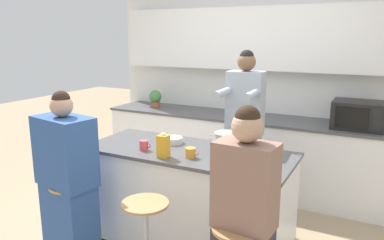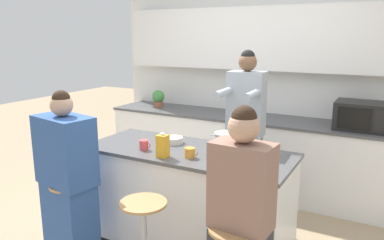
{
  "view_description": "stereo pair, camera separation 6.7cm",
  "coord_description": "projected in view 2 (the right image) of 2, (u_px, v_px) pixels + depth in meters",
  "views": [
    {
      "loc": [
        1.44,
        -2.72,
        1.86
      ],
      "look_at": [
        0.0,
        0.08,
        1.15
      ],
      "focal_mm": 35.0,
      "sensor_mm": 36.0,
      "label": 1
    },
    {
      "loc": [
        1.5,
        -2.69,
        1.86
      ],
      "look_at": [
        0.0,
        0.08,
        1.15
      ],
      "focal_mm": 35.0,
      "sensor_mm": 36.0,
      "label": 2
    }
  ],
  "objects": [
    {
      "name": "wall_back",
      "position": [
        259.0,
        62.0,
        4.62
      ],
      "size": [
        3.9,
        0.22,
        2.7
      ],
      "color": "silver",
      "rests_on": "ground_plane"
    },
    {
      "name": "back_counter",
      "position": [
        247.0,
        153.0,
        4.59
      ],
      "size": [
        3.62,
        0.65,
        0.91
      ],
      "color": "white",
      "rests_on": "ground_plane"
    },
    {
      "name": "kitchen_island",
      "position": [
        188.0,
        198.0,
        3.31
      ],
      "size": [
        1.81,
        0.76,
        0.9
      ],
      "color": "black",
      "rests_on": "ground_plane"
    },
    {
      "name": "bar_stool_leftmost",
      "position": [
        74.0,
        221.0,
        3.11
      ],
      "size": [
        0.38,
        0.38,
        0.69
      ],
      "color": "tan",
      "rests_on": "ground_plane"
    },
    {
      "name": "person_cooking",
      "position": [
        245.0,
        140.0,
        3.66
      ],
      "size": [
        0.38,
        0.58,
        1.73
      ],
      "rotation": [
        0.0,
        0.0,
        0.06
      ],
      "color": "#383842",
      "rests_on": "ground_plane"
    },
    {
      "name": "person_wrapped_blanket",
      "position": [
        68.0,
        184.0,
        3.04
      ],
      "size": [
        0.53,
        0.37,
        1.45
      ],
      "rotation": [
        0.0,
        0.0,
        -0.19
      ],
      "color": "#2D5193",
      "rests_on": "ground_plane"
    },
    {
      "name": "person_seated_near",
      "position": [
        241.0,
        229.0,
        2.34
      ],
      "size": [
        0.39,
        0.29,
        1.47
      ],
      "rotation": [
        0.0,
        0.0,
        -0.07
      ],
      "color": "#333338",
      "rests_on": "ground_plane"
    },
    {
      "name": "cooking_pot",
      "position": [
        226.0,
        142.0,
        3.17
      ],
      "size": [
        0.3,
        0.21,
        0.16
      ],
      "color": "#B7BABC",
      "rests_on": "kitchen_island"
    },
    {
      "name": "fruit_bowl",
      "position": [
        173.0,
        140.0,
        3.42
      ],
      "size": [
        0.18,
        0.18,
        0.06
      ],
      "color": "silver",
      "rests_on": "kitchen_island"
    },
    {
      "name": "mixing_bowl_steel",
      "position": [
        262.0,
        151.0,
        3.08
      ],
      "size": [
        0.23,
        0.23,
        0.07
      ],
      "color": "silver",
      "rests_on": "kitchen_island"
    },
    {
      "name": "coffee_cup_near",
      "position": [
        144.0,
        145.0,
        3.21
      ],
      "size": [
        0.11,
        0.08,
        0.09
      ],
      "color": "#DB4C51",
      "rests_on": "kitchen_island"
    },
    {
      "name": "coffee_cup_far",
      "position": [
        190.0,
        153.0,
        3.01
      ],
      "size": [
        0.12,
        0.08,
        0.08
      ],
      "color": "orange",
      "rests_on": "kitchen_island"
    },
    {
      "name": "banana_bunch",
      "position": [
        233.0,
        167.0,
        2.72
      ],
      "size": [
        0.16,
        0.11,
        0.05
      ],
      "color": "yellow",
      "rests_on": "kitchen_island"
    },
    {
      "name": "juice_carton",
      "position": [
        163.0,
        146.0,
        3.01
      ],
      "size": [
        0.08,
        0.08,
        0.2
      ],
      "color": "gold",
      "rests_on": "kitchen_island"
    },
    {
      "name": "microwave",
      "position": [
        361.0,
        116.0,
        3.85
      ],
      "size": [
        0.51,
        0.4,
        0.29
      ],
      "color": "black",
      "rests_on": "back_counter"
    },
    {
      "name": "potted_plant",
      "position": [
        158.0,
        98.0,
        5.06
      ],
      "size": [
        0.17,
        0.17,
        0.23
      ],
      "color": "#93563D",
      "rests_on": "back_counter"
    }
  ]
}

